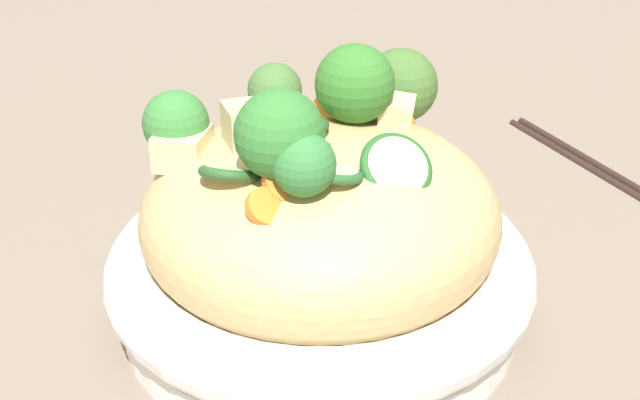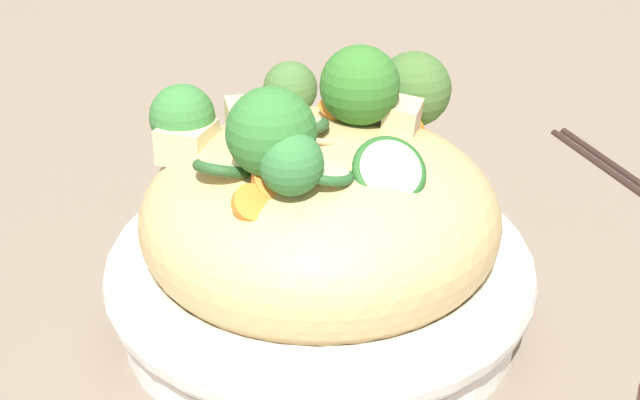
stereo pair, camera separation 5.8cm
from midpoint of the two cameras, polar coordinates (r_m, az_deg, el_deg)
name	(u,v)px [view 1 (the left image)]	position (r m, az deg, el deg)	size (l,w,h in m)	color
ground_plane	(320,319)	(0.63, -2.67, -7.07)	(3.00, 3.00, 0.00)	#796A5A
serving_bowl	(320,279)	(0.61, -2.73, -4.73)	(0.27, 0.27, 0.06)	white
noodle_heap	(320,216)	(0.59, -2.84, -1.01)	(0.22, 0.22, 0.12)	tan
broccoli_florets	(314,109)	(0.58, -3.25, 5.31)	(0.20, 0.19, 0.08)	#A0B96E
carrot_coins	(332,140)	(0.57, -2.22, 3.49)	(0.12, 0.16, 0.03)	orange
zucchini_slices	(314,156)	(0.54, -3.45, 2.51)	(0.14, 0.11, 0.03)	beige
chicken_chunks	(259,132)	(0.58, -6.49, 3.93)	(0.16, 0.05, 0.04)	#D0B48B
chopsticks_pair	(605,170)	(0.83, 14.50, 1.66)	(0.10, 0.23, 0.01)	black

